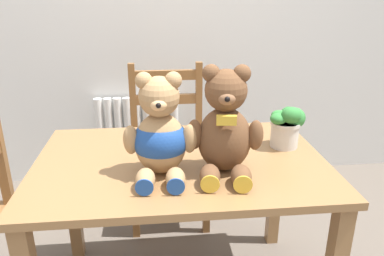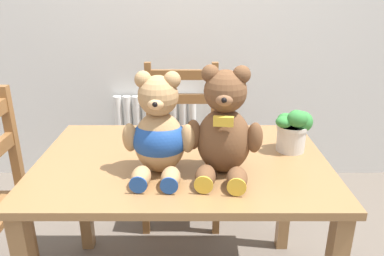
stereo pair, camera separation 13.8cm
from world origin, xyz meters
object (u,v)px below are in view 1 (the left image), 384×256
object	(u,v)px
wooden_chair_behind	(168,146)
teddy_bear_right	(225,128)
potted_plant	(287,125)
teddy_bear_left	(160,135)

from	to	relation	value
wooden_chair_behind	teddy_bear_right	world-z (taller)	teddy_bear_right
wooden_chair_behind	potted_plant	size ratio (longest dim) A/B	4.88
wooden_chair_behind	teddy_bear_left	bearing A→B (deg)	86.11
wooden_chair_behind	teddy_bear_left	size ratio (longest dim) A/B	2.43
teddy_bear_left	teddy_bear_right	distance (m)	0.24
teddy_bear_right	potted_plant	world-z (taller)	teddy_bear_right
wooden_chair_behind	teddy_bear_right	distance (m)	0.96
teddy_bear_left	teddy_bear_right	xyz separation A→B (m)	(0.24, -0.01, 0.02)
teddy_bear_left	teddy_bear_right	size ratio (longest dim) A/B	0.95
teddy_bear_right	potted_plant	distance (m)	0.38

